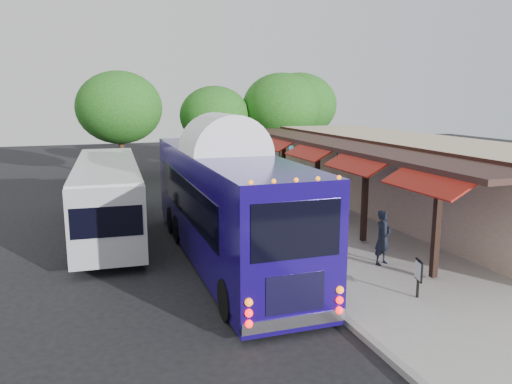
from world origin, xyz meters
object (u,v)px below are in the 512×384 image
object	(u,v)px
city_bus	(108,194)
ped_a	(383,238)
ped_b	(321,221)
sign_board	(419,272)
coach_bus	(225,199)
ped_c	(276,224)
ped_d	(255,174)

from	to	relation	value
city_bus	ped_a	xyz separation A→B (m)	(8.17, -7.29, -0.57)
ped_a	ped_b	bearing A→B (deg)	92.01
sign_board	ped_a	bearing A→B (deg)	93.25
coach_bus	ped_c	world-z (taller)	coach_bus
city_bus	ped_b	size ratio (longest dim) A/B	5.91
ped_a	ped_b	xyz separation A→B (m)	(-1.01, 2.40, 0.04)
city_bus	ped_d	xyz separation A→B (m)	(8.39, 6.17, -0.53)
coach_bus	ped_b	distance (m)	3.69
ped_b	sign_board	distance (m)	5.10
ped_b	ped_a	bearing A→B (deg)	122.63
ped_b	sign_board	bearing A→B (deg)	104.24
ped_b	sign_board	xyz separation A→B (m)	(0.40, -5.08, -0.21)
coach_bus	ped_a	size ratio (longest dim) A/B	6.95
ped_c	city_bus	bearing A→B (deg)	-63.64
ped_b	ped_d	world-z (taller)	ped_d
coach_bus	ped_a	bearing A→B (deg)	-29.48
sign_board	city_bus	bearing A→B (deg)	143.26
ped_b	ped_c	world-z (taller)	ped_b
coach_bus	ped_a	xyz separation A→B (m)	(4.55, -2.59, -1.08)
coach_bus	ped_c	distance (m)	2.42
coach_bus	city_bus	xyz separation A→B (m)	(-3.62, 4.70, -0.50)
city_bus	coach_bus	bearing A→B (deg)	-49.67
ped_a	ped_c	xyz separation A→B (m)	(-2.50, 3.11, -0.10)
ped_c	ped_a	bearing A→B (deg)	101.60
ped_c	ped_b	bearing A→B (deg)	127.24
ped_d	sign_board	distance (m)	16.17
coach_bus	sign_board	distance (m)	6.70
ped_a	ped_d	size ratio (longest dim) A/B	0.96
ped_a	ped_d	world-z (taller)	ped_d
city_bus	ped_d	world-z (taller)	city_bus
city_bus	sign_board	bearing A→B (deg)	-50.14
ped_c	ped_d	bearing A→B (deg)	-131.91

